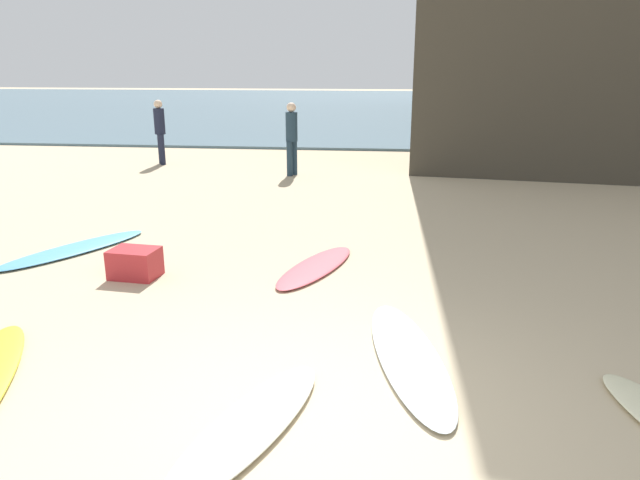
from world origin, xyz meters
TOP-DOWN VIEW (x-y plane):
  - ground_plane at (0.00, 0.00)m, footprint 120.00×120.00m
  - ocean_water at (0.00, 34.48)m, footprint 120.00×40.00m
  - surfboard_1 at (-0.36, -0.27)m, footprint 1.14×2.02m
  - surfboard_2 at (-0.30, 3.37)m, footprint 1.14×1.99m
  - surfboard_4 at (-3.88, 3.74)m, footprint 1.62×2.35m
  - surfboard_5 at (0.85, 0.97)m, footprint 1.01×2.45m
  - beachgoer_mid at (-5.43, 11.33)m, footprint 0.38×0.38m
  - beachgoer_far at (-1.69, 10.11)m, footprint 0.37×0.37m
  - beach_cooler at (-2.55, 2.81)m, footprint 0.63×0.49m

SIDE VIEW (x-z plane):
  - ground_plane at x=0.00m, z-range 0.00..0.00m
  - surfboard_2 at x=-0.30m, z-range 0.00..0.06m
  - surfboard_4 at x=-3.88m, z-range 0.00..0.06m
  - surfboard_5 at x=0.85m, z-range 0.00..0.07m
  - ocean_water at x=0.00m, z-range 0.00..0.08m
  - surfboard_1 at x=-0.36m, z-range 0.00..0.08m
  - beach_cooler at x=-2.55m, z-range 0.00..0.37m
  - beachgoer_mid at x=-5.43m, z-range 0.10..1.79m
  - beachgoer_far at x=-1.69m, z-range 0.10..1.83m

